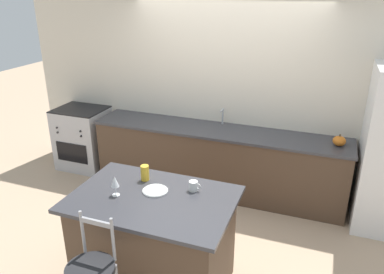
% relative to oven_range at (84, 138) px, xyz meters
% --- Properties ---
extents(ground_plane, '(18.00, 18.00, 0.00)m').
position_rel_oven_range_xyz_m(ground_plane, '(2.16, -0.36, -0.47)').
color(ground_plane, tan).
extents(wall_back, '(6.00, 0.07, 2.70)m').
position_rel_oven_range_xyz_m(wall_back, '(2.16, 0.33, 0.88)').
color(wall_back, beige).
rests_on(wall_back, ground_plane).
extents(back_counter, '(3.41, 0.68, 0.91)m').
position_rel_oven_range_xyz_m(back_counter, '(2.16, 0.01, -0.02)').
color(back_counter, '#4C3828').
rests_on(back_counter, ground_plane).
extents(sink_faucet, '(0.02, 0.13, 0.22)m').
position_rel_oven_range_xyz_m(sink_faucet, '(2.16, 0.21, 0.57)').
color(sink_faucet, '#ADAFB5').
rests_on(sink_faucet, back_counter).
extents(kitchen_island, '(1.43, 0.95, 0.96)m').
position_rel_oven_range_xyz_m(kitchen_island, '(2.14, -1.92, 0.01)').
color(kitchen_island, '#4C3828').
rests_on(kitchen_island, ground_plane).
extents(oven_range, '(0.73, 0.64, 0.95)m').
position_rel_oven_range_xyz_m(oven_range, '(0.00, 0.00, 0.00)').
color(oven_range, '#B7B7BC').
rests_on(oven_range, ground_plane).
extents(dinner_plate, '(0.23, 0.23, 0.02)m').
position_rel_oven_range_xyz_m(dinner_plate, '(2.12, -1.82, 0.49)').
color(dinner_plate, white).
rests_on(dinner_plate, kitchen_island).
extents(wine_glass, '(0.07, 0.07, 0.19)m').
position_rel_oven_range_xyz_m(wine_glass, '(1.83, -2.00, 0.62)').
color(wine_glass, white).
rests_on(wine_glass, kitchen_island).
extents(coffee_mug, '(0.11, 0.08, 0.09)m').
position_rel_oven_range_xyz_m(coffee_mug, '(2.44, -1.68, 0.53)').
color(coffee_mug, white).
rests_on(coffee_mug, kitchen_island).
extents(tumbler_cup, '(0.08, 0.08, 0.15)m').
position_rel_oven_range_xyz_m(tumbler_cup, '(1.94, -1.66, 0.56)').
color(tumbler_cup, gold).
rests_on(tumbler_cup, kitchen_island).
extents(pumpkin_decoration, '(0.15, 0.15, 0.14)m').
position_rel_oven_range_xyz_m(pumpkin_decoration, '(3.66, -0.01, 0.49)').
color(pumpkin_decoration, orange).
rests_on(pumpkin_decoration, back_counter).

